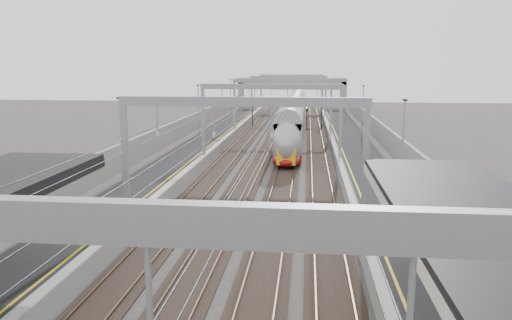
# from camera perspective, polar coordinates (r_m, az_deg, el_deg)

# --- Properties ---
(platform_left) EXTENTS (4.00, 120.00, 1.00)m
(platform_left) POSITION_cam_1_polar(r_m,az_deg,el_deg) (50.36, -7.17, 0.67)
(platform_left) COLOR black
(platform_left) RESTS_ON ground
(platform_right) EXTENTS (4.00, 120.00, 1.00)m
(platform_right) POSITION_cam_1_polar(r_m,az_deg,el_deg) (49.30, 11.27, 0.34)
(platform_right) COLOR black
(platform_right) RESTS_ON ground
(tracks) EXTENTS (11.40, 140.00, 0.20)m
(tracks) POSITION_cam_1_polar(r_m,az_deg,el_deg) (49.27, 1.95, -0.00)
(tracks) COLOR black
(tracks) RESTS_ON ground
(overhead_line) EXTENTS (13.00, 140.00, 6.60)m
(overhead_line) POSITION_cam_1_polar(r_m,az_deg,el_deg) (55.11, 2.47, 7.50)
(overhead_line) COLOR gray
(overhead_line) RESTS_ON platform_left
(overbridge) EXTENTS (22.00, 2.20, 6.90)m
(overbridge) POSITION_cam_1_polar(r_m,az_deg,el_deg) (103.44, 4.11, 8.46)
(overbridge) COLOR gray
(overbridge) RESTS_ON ground
(wall_left) EXTENTS (0.30, 120.00, 3.20)m
(wall_left) POSITION_cam_1_polar(r_m,az_deg,el_deg) (51.00, -10.70, 1.95)
(wall_left) COLOR gray
(wall_left) RESTS_ON ground
(wall_right) EXTENTS (0.30, 120.00, 3.20)m
(wall_right) POSITION_cam_1_polar(r_m,az_deg,el_deg) (49.52, 15.00, 1.52)
(wall_right) COLOR gray
(wall_right) RESTS_ON ground
(train) EXTENTS (2.67, 48.71, 4.23)m
(train) POSITION_cam_1_polar(r_m,az_deg,el_deg) (66.30, 4.32, 4.48)
(train) COLOR maroon
(train) RESTS_ON ground
(signal_green) EXTENTS (0.32, 0.32, 3.48)m
(signal_green) POSITION_cam_1_polar(r_m,az_deg,el_deg) (77.70, -0.41, 5.66)
(signal_green) COLOR black
(signal_green) RESTS_ON ground
(signal_red_near) EXTENTS (0.32, 0.32, 3.48)m
(signal_red_near) POSITION_cam_1_polar(r_m,az_deg,el_deg) (73.42, 5.82, 5.31)
(signal_red_near) COLOR black
(signal_red_near) RESTS_ON ground
(signal_red_far) EXTENTS (0.32, 0.32, 3.48)m
(signal_red_far) POSITION_cam_1_polar(r_m,az_deg,el_deg) (74.91, 7.51, 5.38)
(signal_red_far) COLOR black
(signal_red_far) RESTS_ON ground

